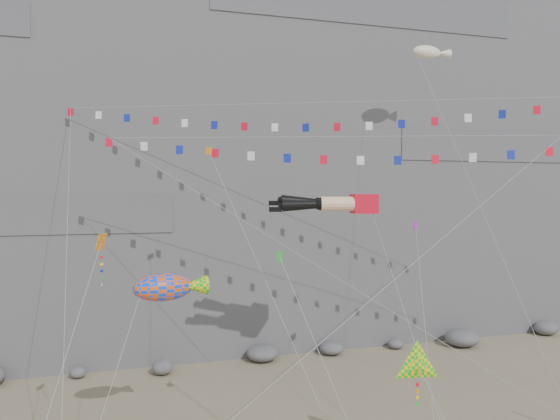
# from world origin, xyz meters

# --- Properties ---
(cliff) EXTENTS (80.00, 28.00, 50.00)m
(cliff) POSITION_xyz_m (0.00, 32.00, 25.00)
(cliff) COLOR slate
(cliff) RESTS_ON ground
(talus_boulders) EXTENTS (60.00, 3.00, 1.20)m
(talus_boulders) POSITION_xyz_m (0.00, 17.00, 0.60)
(talus_boulders) COLOR slate
(talus_boulders) RESTS_ON ground
(legs_kite) EXTENTS (6.84, 15.23, 18.28)m
(legs_kite) POSITION_xyz_m (1.70, 6.13, 12.90)
(legs_kite) COLOR red
(legs_kite) RESTS_ON ground
(flag_banner_upper) EXTENTS (32.96, 21.66, 28.69)m
(flag_banner_upper) POSITION_xyz_m (2.15, 9.57, 19.67)
(flag_banner_upper) COLOR red
(flag_banner_upper) RESTS_ON ground
(flag_banner_lower) EXTENTS (31.96, 12.45, 20.72)m
(flag_banner_lower) POSITION_xyz_m (4.36, 5.35, 17.04)
(flag_banner_lower) COLOR red
(flag_banner_lower) RESTS_ON ground
(harlequin_kite) EXTENTS (4.34, 6.79, 13.18)m
(harlequin_kite) POSITION_xyz_m (-11.91, 1.49, 11.25)
(harlequin_kite) COLOR red
(harlequin_kite) RESTS_ON ground
(fish_windsock) EXTENTS (6.74, 8.25, 12.30)m
(fish_windsock) POSITION_xyz_m (-9.01, 2.43, 8.86)
(fish_windsock) COLOR #F54E0C
(fish_windsock) RESTS_ON ground
(delta_kite) EXTENTS (2.47, 6.47, 7.99)m
(delta_kite) POSITION_xyz_m (2.48, -2.43, 5.33)
(delta_kite) COLOR yellow
(delta_kite) RESTS_ON ground
(blimp_windsock) EXTENTS (3.83, 16.07, 28.84)m
(blimp_windsock) POSITION_xyz_m (12.13, 12.58, 24.46)
(blimp_windsock) COLOR #F0E5C6
(blimp_windsock) RESTS_ON ground
(small_kite_a) EXTENTS (4.78, 14.92, 22.00)m
(small_kite_a) POSITION_xyz_m (-5.57, 8.11, 15.70)
(small_kite_a) COLOR orange
(small_kite_a) RESTS_ON ground
(small_kite_b) EXTENTS (5.91, 11.79, 16.81)m
(small_kite_b) POSITION_xyz_m (6.82, 5.16, 11.33)
(small_kite_b) COLOR purple
(small_kite_b) RESTS_ON ground
(small_kite_c) EXTENTS (3.26, 8.18, 13.05)m
(small_kite_c) POSITION_xyz_m (-3.50, 0.43, 10.32)
(small_kite_c) COLOR green
(small_kite_c) RESTS_ON ground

